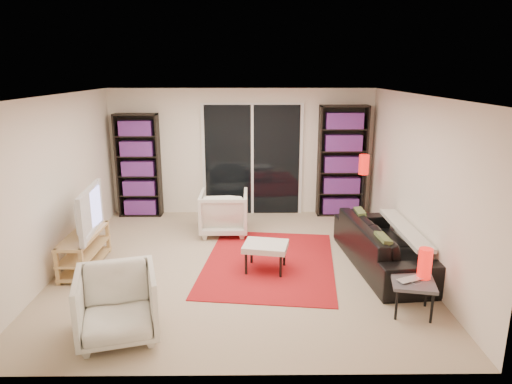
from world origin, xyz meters
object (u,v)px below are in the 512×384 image
tv_stand (84,250)px  armchair_back (224,212)px  ottoman (266,247)px  floor_lamp (363,172)px  bookshelf_left (139,166)px  bookshelf_right (342,161)px  sofa (384,245)px  side_table (413,285)px  armchair_front (117,304)px

tv_stand → armchair_back: size_ratio=1.46×
ottoman → floor_lamp: (1.78, 1.93, 0.63)m
bookshelf_left → armchair_back: bookshelf_left is taller
bookshelf_right → ottoman: (-1.52, -2.56, -0.70)m
bookshelf_left → sofa: bearing=-31.0°
armchair_back → bookshelf_right: bearing=-155.1°
ottoman → side_table: 2.02m
ottoman → side_table: bearing=-35.4°
side_table → floor_lamp: (0.13, 3.10, 0.62)m
bookshelf_left → ottoman: (2.33, -2.56, -0.63)m
sofa → floor_lamp: size_ratio=1.70×
armchair_back → armchair_front: bearing=73.5°
bookshelf_left → armchair_front: (0.74, -4.18, -0.60)m
sofa → side_table: 1.32m
tv_stand → floor_lamp: bearing=22.4°
tv_stand → ottoman: bearing=-3.1°
bookshelf_left → armchair_back: (1.66, -1.03, -0.60)m
bookshelf_right → floor_lamp: (0.26, -0.63, -0.07)m
bookshelf_right → side_table: 3.79m
bookshelf_right → floor_lamp: size_ratio=1.62×
armchair_back → ottoman: size_ratio=1.21×
sofa → armchair_back: size_ratio=2.68×
bookshelf_right → floor_lamp: bookshelf_right is taller
armchair_front → floor_lamp: floor_lamp is taller
armchair_back → ottoman: bearing=113.3°
sofa → ottoman: sofa is taller
tv_stand → floor_lamp: floor_lamp is taller
side_table → floor_lamp: floor_lamp is taller
ottoman → armchair_back: bearing=113.5°
armchair_back → floor_lamp: floor_lamp is taller
side_table → armchair_front: bearing=-172.0°
sofa → armchair_back: 2.74m
bookshelf_left → sofa: size_ratio=0.89×
sofa → armchair_front: 3.73m
bookshelf_left → armchair_front: 4.29m
bookshelf_right → armchair_front: bearing=-126.7°
floor_lamp → armchair_back: bearing=-170.8°
floor_lamp → armchair_front: bearing=-133.5°
armchair_front → side_table: armchair_front is taller
sofa → ottoman: (-1.70, -0.14, 0.03)m
sofa → armchair_front: size_ratio=2.68×
tv_stand → sofa: 4.26m
armchair_back → armchair_front: same height
sofa → floor_lamp: (0.09, 1.78, 0.66)m
bookshelf_left → bookshelf_right: (3.85, -0.00, 0.07)m
bookshelf_left → side_table: bearing=-43.1°
tv_stand → floor_lamp: 4.75m
bookshelf_right → side_table: bookshelf_right is taller
tv_stand → armchair_back: bearing=36.3°
tv_stand → side_table: (4.21, -1.31, 0.09)m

